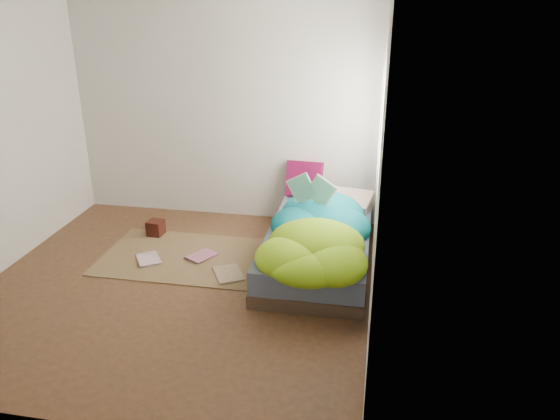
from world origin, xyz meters
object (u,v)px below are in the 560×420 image
object	(u,v)px
bed	(319,246)
pillow_magenta	(304,179)
floor_book_a	(138,261)
floor_book_b	(195,253)
wooden_box	(156,228)
open_book	(311,180)

from	to	relation	value
bed	pillow_magenta	xyz separation A→B (m)	(-0.28, 0.92, 0.37)
floor_book_a	floor_book_b	distance (m)	0.57
bed	wooden_box	distance (m)	1.86
pillow_magenta	wooden_box	xyz separation A→B (m)	(-1.55, -0.64, -0.45)
pillow_magenta	open_book	bearing A→B (deg)	-73.58
wooden_box	floor_book_a	size ratio (longest dim) A/B	0.55
pillow_magenta	open_book	world-z (taller)	open_book
bed	floor_book_a	size ratio (longest dim) A/B	6.88
wooden_box	floor_book_b	bearing A→B (deg)	-33.83
open_book	wooden_box	bearing A→B (deg)	-172.92
wooden_box	floor_book_a	world-z (taller)	wooden_box
pillow_magenta	floor_book_a	size ratio (longest dim) A/B	1.37
open_book	floor_book_a	bearing A→B (deg)	-150.90
pillow_magenta	floor_book_b	bearing A→B (deg)	-129.54
wooden_box	floor_book_b	distance (m)	0.70
floor_book_b	open_book	bearing A→B (deg)	41.58
wooden_box	floor_book_b	size ratio (longest dim) A/B	0.58
bed	floor_book_a	bearing A→B (deg)	-167.88
wooden_box	floor_book_a	xyz separation A→B (m)	(0.07, -0.66, -0.07)
bed	wooden_box	bearing A→B (deg)	171.33
open_book	floor_book_b	world-z (taller)	open_book
bed	floor_book_b	bearing A→B (deg)	-175.05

